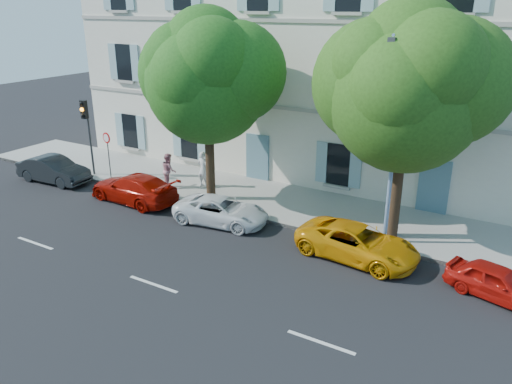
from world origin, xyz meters
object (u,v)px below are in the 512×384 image
Objects in this scene: car_red_coupe at (134,188)px; tree_right at (406,96)px; road_sign at (107,145)px; street_lamp at (394,131)px; traffic_light at (86,122)px; car_yellow_supercar at (357,243)px; car_white_coupe at (221,211)px; pedestrian_b at (169,170)px; pedestrian_a at (203,169)px; tree_left at (207,83)px; car_red_hatchback at (498,283)px; car_dark_sedan at (54,170)px.

car_red_coupe is 12.76m from tree_right.
street_lamp reaches higher than road_sign.
tree_right is 1.39m from street_lamp.
tree_right is at bearing 2.22° from traffic_light.
car_white_coupe is at bearing 95.00° from car_yellow_supercar.
pedestrian_b is at bearing 84.26° from car_yellow_supercar.
tree_left is at bearing 138.96° from pedestrian_a.
pedestrian_a is (5.01, 1.41, -0.85)m from road_sign.
pedestrian_a reaches higher than car_red_coupe.
car_white_coupe is at bearing -11.21° from road_sign.
car_white_coupe is 1.66× the size of road_sign.
car_white_coupe reaches higher than car_red_hatchback.
car_red_coupe is (5.53, 0.04, -0.00)m from car_dark_sedan.
pedestrian_b is (-10.53, 2.20, 0.39)m from car_yellow_supercar.
car_yellow_supercar is (6.01, -0.11, 0.06)m from car_white_coupe.
pedestrian_a reaches higher than car_red_hatchback.
tree_right is at bearing 83.54° from street_lamp.
pedestrian_b is at bearing 174.80° from tree_left.
tree_right is (0.65, 2.18, 5.03)m from car_yellow_supercar.
car_red_coupe is 1.03× the size of car_yellow_supercar.
road_sign is 3.73m from pedestrian_b.
tree_right reaches higher than street_lamp.
road_sign is (-8.11, 1.61, 1.34)m from car_white_coupe.
car_dark_sedan is 1.01× the size of car_white_coupe.
car_dark_sedan is at bearing 95.87° from car_yellow_supercar.
pedestrian_b is (3.59, 0.48, -0.89)m from road_sign.
tree_right reaches higher than pedestrian_b.
street_lamp reaches higher than car_yellow_supercar.
car_dark_sedan is at bearing -86.24° from car_red_coupe.
car_red_coupe is at bearing -26.90° from road_sign.
tree_left reaches higher than traffic_light.
pedestrian_b reaches higher than car_yellow_supercar.
road_sign reaches higher than car_yellow_supercar.
tree_left is 4.84× the size of pedestrian_b.
car_white_coupe is 0.90× the size of car_yellow_supercar.
road_sign is 1.35× the size of pedestrian_a.
street_lamp is at bearing -142.57° from pedestrian_b.
car_red_coupe is 10.91m from car_yellow_supercar.
street_lamp is at bearing -86.70° from car_white_coupe.
car_red_hatchback is 15.43m from pedestrian_b.
traffic_light is 2.32× the size of pedestrian_b.
tree_right reaches higher than car_red_hatchback.
car_red_coupe is 1.89× the size of road_sign.
car_red_hatchback is at bearing -6.10° from road_sign.
street_lamp is (17.00, 1.33, 3.84)m from car_dark_sedan.
traffic_light is (1.14, 1.51, 2.37)m from car_dark_sedan.
street_lamp reaches higher than traffic_light.
car_red_hatchback is at bearing 91.96° from car_red_coupe.
car_red_coupe is 0.53× the size of tree_right.
car_red_hatchback is at bearing -87.52° from car_yellow_supercar.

